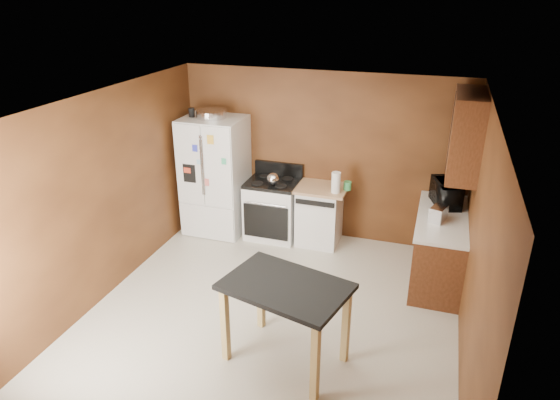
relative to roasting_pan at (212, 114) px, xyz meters
The scene contains 18 objects.
floor 3.07m from the roasting_pan, 50.30° to the right, with size 4.50×4.50×0.00m, color beige.
ceiling 2.53m from the roasting_pan, 50.30° to the right, with size 4.50×4.50×0.00m, color white.
wall_back 1.72m from the roasting_pan, 13.21° to the left, with size 4.20×4.20×0.00m, color brown.
wall_front 4.46m from the roasting_pan, 69.28° to the right, with size 4.20×4.20×0.00m, color brown.
wall_left 2.05m from the roasting_pan, 105.90° to the right, with size 4.50×4.50×0.00m, color brown.
wall_right 4.16m from the roasting_pan, 27.20° to the right, with size 4.50×4.50×0.00m, color brown.
roasting_pan is the anchor object (origin of this frame).
pen_cup 0.30m from the roasting_pan, 169.31° to the right, with size 0.09×0.09×0.13m, color black.
kettle 1.30m from the roasting_pan, ahead, with size 0.18×0.18×0.18m, color silver.
paper_towel 2.07m from the roasting_pan, ahead, with size 0.13×0.13×0.30m, color white.
green_canister 2.23m from the roasting_pan, ahead, with size 0.11×0.11×0.12m, color #41AA5C.
toaster 3.46m from the roasting_pan, 10.13° to the right, with size 0.16×0.26×0.19m, color silver.
microwave 3.46m from the roasting_pan, ahead, with size 0.54×0.36×0.30m, color black.
refrigerator 0.95m from the roasting_pan, 54.82° to the right, with size 0.90×0.80×1.80m.
gas_range 1.67m from the roasting_pan, ahead, with size 0.76×0.68×1.10m.
dishwasher 2.16m from the roasting_pan, ahead, with size 0.78×0.63×0.89m.
right_cabinets 3.55m from the roasting_pan, ahead, with size 0.63×1.58×2.45m.
island 3.39m from the roasting_pan, 52.74° to the right, with size 1.36×1.07×0.91m.
Camera 1 is at (1.61, -4.60, 3.59)m, focal length 32.00 mm.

